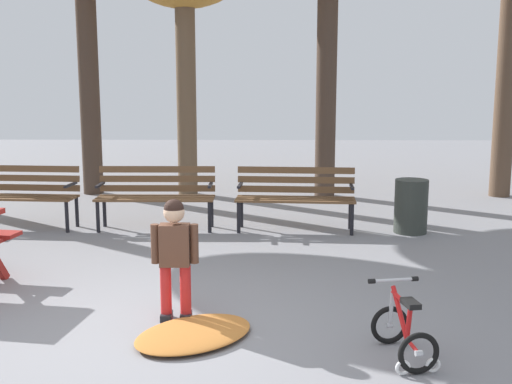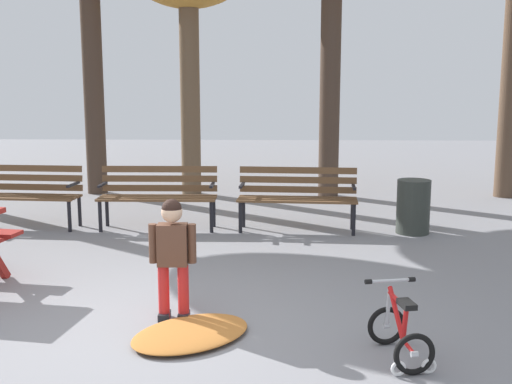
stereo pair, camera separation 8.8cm
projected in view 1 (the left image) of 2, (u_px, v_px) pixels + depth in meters
name	position (u px, v px, depth m)	size (l,w,h in m)	color
ground	(136.00, 338.00, 4.92)	(36.00, 36.00, 0.00)	gray
park_bench_far_left	(20.00, 191.00, 8.68)	(1.63, 0.57, 0.85)	brown
park_bench_left	(156.00, 192.00, 8.60)	(1.60, 0.47, 0.85)	brown
park_bench_right	(295.00, 193.00, 8.51)	(1.63, 0.56, 0.85)	brown
child_standing	(175.00, 250.00, 5.20)	(0.40, 0.18, 1.04)	red
kids_bicycle	(404.00, 332.00, 4.52)	(0.45, 0.61, 0.54)	black
leaf_pile	(194.00, 333.00, 4.92)	(1.00, 0.70, 0.07)	#B26B2D
trash_bin	(411.00, 206.00, 8.38)	(0.44, 0.44, 0.72)	#2D332D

